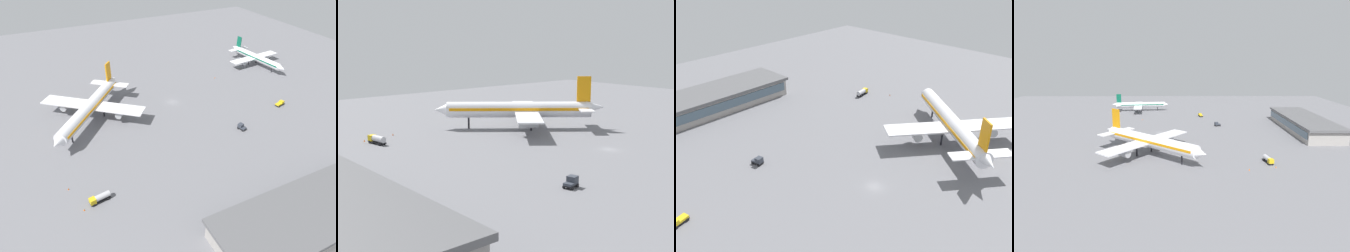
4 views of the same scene
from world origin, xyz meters
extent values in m
plane|color=slate|center=(0.00, 0.00, 0.00)|extent=(288.00, 288.00, 0.00)
cube|color=#9E9993|center=(4.93, -78.00, 3.23)|extent=(59.33, 18.68, 6.46)
cube|color=#4C6070|center=(4.93, -68.47, 4.15)|extent=(56.96, 0.30, 3.32)
cube|color=#59595B|center=(4.93, -78.00, 6.92)|extent=(61.70, 19.43, 1.11)
cylinder|color=white|center=(63.44, 17.89, 4.55)|extent=(7.21, 34.65, 3.79)
cone|color=white|center=(65.27, -0.37, 4.55)|extent=(3.96, 4.13, 3.60)
cone|color=white|center=(61.60, 36.16, 5.11)|extent=(3.49, 5.01, 3.03)
cube|color=#0C593F|center=(63.44, 17.89, 4.83)|extent=(7.15, 33.28, 0.68)
cube|color=white|center=(63.26, 19.61, 4.17)|extent=(33.10, 8.75, 0.34)
cylinder|color=#A5A8AD|center=(72.38, 20.52, 2.84)|extent=(2.52, 4.66, 2.08)
cylinder|color=#A5A8AD|center=(54.15, 18.69, 2.84)|extent=(2.52, 4.66, 2.08)
cube|color=white|center=(61.89, 33.31, 4.92)|extent=(13.33, 4.38, 0.27)
cube|color=#0C593F|center=(61.89, 33.31, 9.47)|extent=(0.74, 3.33, 6.06)
cylinder|color=black|center=(64.64, 5.90, 1.33)|extent=(0.45, 0.45, 2.65)
cylinder|color=black|center=(66.18, 20.94, 1.33)|extent=(0.45, 0.45, 2.65)
cylinder|color=black|center=(60.14, 20.33, 1.33)|extent=(0.45, 0.45, 2.65)
cylinder|color=white|center=(-37.62, 1.33, 6.20)|extent=(33.79, 39.59, 5.17)
cone|color=white|center=(-53.50, -18.03, 6.20)|extent=(7.07, 7.11, 4.91)
cone|color=white|center=(-21.74, 20.69, 6.98)|extent=(7.29, 7.62, 4.13)
cube|color=orange|center=(-37.62, 1.33, 6.59)|extent=(32.68, 38.21, 0.93)
cube|color=white|center=(-36.13, 3.14, 5.68)|extent=(39.27, 34.12, 0.47)
cylinder|color=#A5A8AD|center=(-26.47, -4.78, 3.88)|extent=(6.07, 6.52, 2.84)
cylinder|color=#A5A8AD|center=(-45.79, 11.07, 3.88)|extent=(6.07, 6.52, 2.84)
cube|color=white|center=(-24.21, 17.67, 6.72)|extent=(16.47, 14.58, 0.37)
cube|color=orange|center=(-24.21, 17.67, 12.92)|extent=(3.29, 3.84, 8.27)
cylinder|color=black|center=(-48.05, -11.38, 1.81)|extent=(0.62, 0.62, 3.62)
cylinder|color=black|center=(-32.04, 1.61, 1.81)|extent=(0.62, 0.62, 3.62)
cylinder|color=black|center=(-38.43, 6.86, 1.81)|extent=(0.62, 0.62, 3.62)
cube|color=black|center=(15.16, -32.35, 0.55)|extent=(2.62, 3.57, 0.30)
cube|color=#333842|center=(14.99, -31.68, 1.50)|extent=(2.28, 2.21, 1.60)
cube|color=#3F596B|center=(14.80, -30.89, 1.82)|extent=(1.57, 0.47, 0.90)
cube|color=#333842|center=(15.38, -33.23, 0.95)|extent=(2.18, 1.82, 0.50)
cylinder|color=black|center=(13.97, -31.50, 0.40)|extent=(0.49, 0.85, 0.80)
cylinder|color=black|center=(15.81, -31.04, 0.40)|extent=(0.49, 0.85, 0.80)
cylinder|color=black|center=(14.51, -33.67, 0.40)|extent=(0.49, 0.85, 0.80)
cylinder|color=black|center=(16.36, -33.21, 0.40)|extent=(0.49, 0.85, 0.80)
cube|color=black|center=(-46.42, -44.44, 0.55)|extent=(6.52, 2.85, 0.30)
cube|color=gold|center=(-48.64, -44.79, 1.50)|extent=(2.07, 2.16, 1.60)
cube|color=#3F596B|center=(-49.44, -44.92, 1.82)|extent=(0.33, 1.59, 0.90)
cylinder|color=#B7B7BC|center=(-45.53, -44.30, 1.60)|extent=(4.72, 2.47, 1.80)
cylinder|color=black|center=(-48.45, -45.72, 0.40)|extent=(0.84, 0.42, 0.80)
cylinder|color=black|center=(-48.75, -43.84, 0.40)|extent=(0.84, 0.42, 0.80)
cylinder|color=black|center=(-44.09, -45.04, 0.40)|extent=(0.84, 0.42, 0.80)
cylinder|color=black|center=(-44.39, -43.16, 0.40)|extent=(0.84, 0.42, 0.80)
cube|color=black|center=(42.57, -24.29, 0.55)|extent=(4.72, 2.86, 0.30)
cube|color=gold|center=(43.84, -23.99, 1.30)|extent=(2.19, 2.26, 1.20)
cube|color=#3F596B|center=(44.63, -23.81, 1.54)|extent=(0.44, 1.57, 0.67)
cube|color=gold|center=(41.70, -24.50, 1.00)|extent=(2.97, 2.45, 0.60)
cylinder|color=black|center=(43.86, -23.02, 0.40)|extent=(0.85, 0.48, 0.80)
cylinder|color=black|center=(44.29, -24.86, 0.40)|extent=(0.85, 0.48, 0.80)
cylinder|color=black|center=(40.86, -23.72, 0.40)|extent=(0.85, 0.48, 0.80)
cylinder|color=black|center=(41.29, -25.57, 0.40)|extent=(0.85, 0.48, 0.80)
cone|color=#EA590C|center=(-54.18, -35.55, 0.30)|extent=(0.44, 0.44, 0.60)
cone|color=#EA590C|center=(-51.59, -45.92, 0.30)|extent=(0.44, 0.44, 0.60)
cone|color=#EA590C|center=(31.89, 12.96, 0.30)|extent=(0.44, 0.44, 0.60)
camera|label=1|loc=(-55.07, -108.86, 69.19)|focal=32.04mm
camera|label=2|loc=(75.82, -101.48, 30.10)|focal=50.72mm
camera|label=3|loc=(63.08, 48.24, 59.55)|focal=38.65mm
camera|label=4|loc=(-157.49, -10.81, 40.74)|focal=32.85mm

